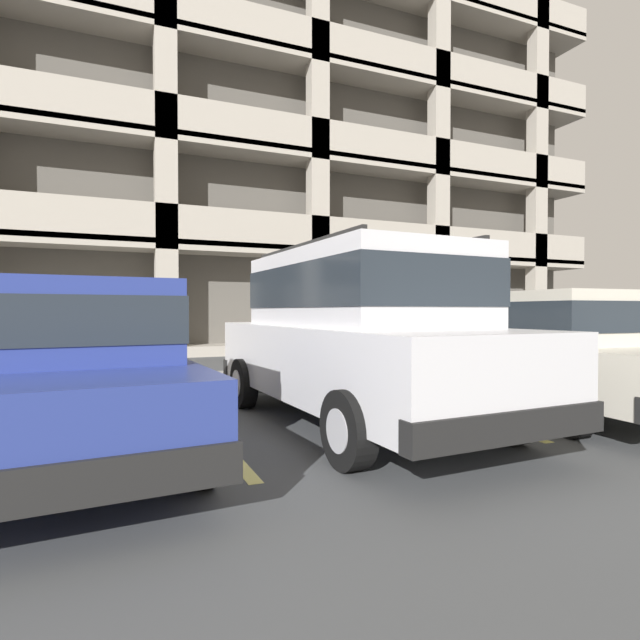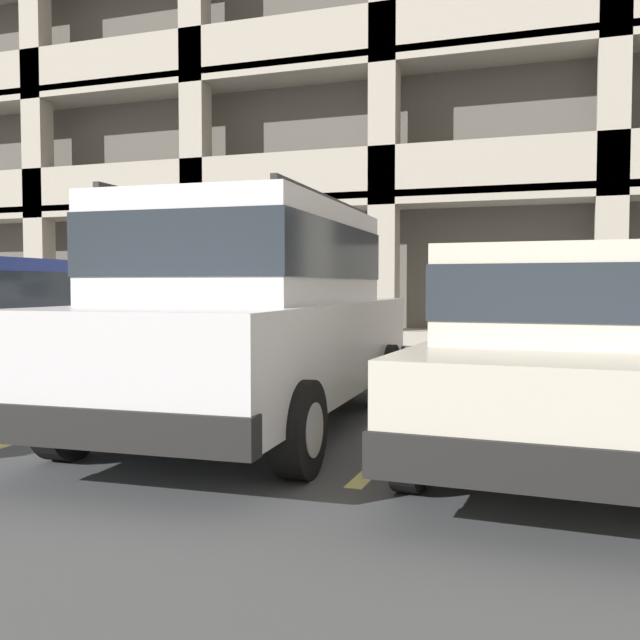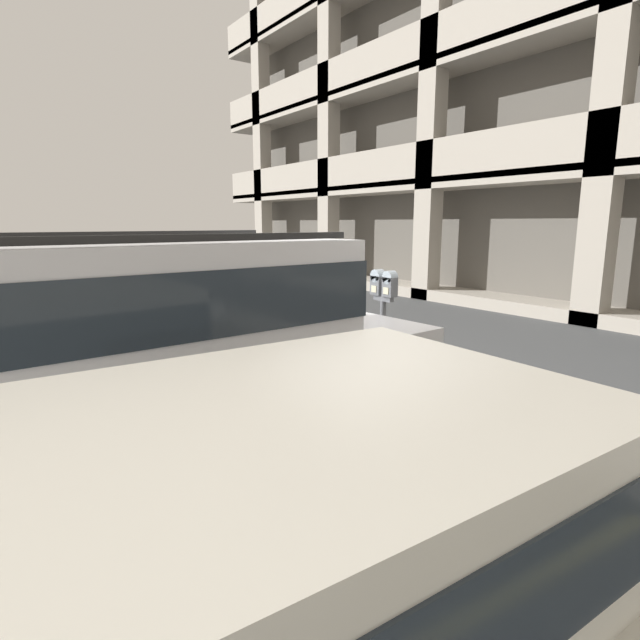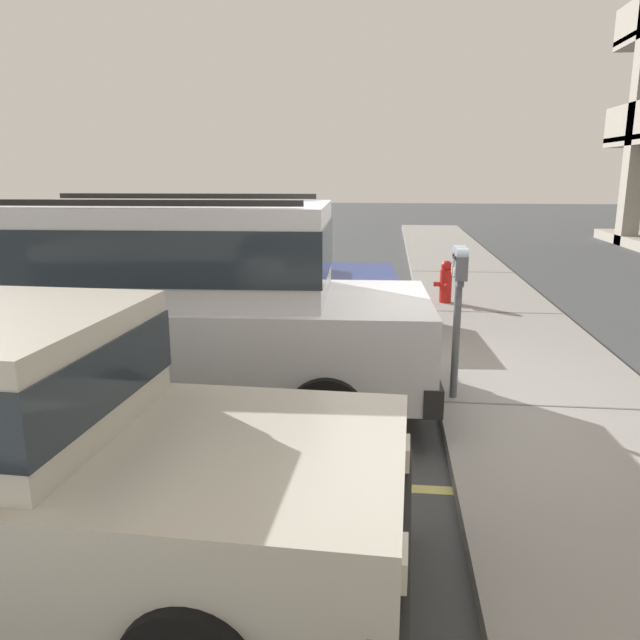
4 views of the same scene
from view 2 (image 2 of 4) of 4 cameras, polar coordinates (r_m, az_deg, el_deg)
name	(u,v)px [view 2 (image 2 of 4)]	position (r m, az deg, el deg)	size (l,w,h in m)	color
ground_plane	(323,396)	(8.61, 0.26, -6.10)	(80.00, 80.00, 0.10)	#444749
sidewalk	(354,374)	(9.82, 2.72, -4.35)	(40.00, 2.20, 0.12)	gray
parking_stall_lines	(424,420)	(6.89, 8.34, -7.93)	(12.04, 4.80, 0.01)	#DBD16B
silver_suv	(254,307)	(6.33, -5.34, 1.03)	(2.16, 4.86, 2.03)	silver
dark_hatchback	(563,348)	(5.56, 18.85, -2.11)	(1.96, 4.54, 1.54)	beige
parking_meter_near	(321,291)	(8.89, 0.09, 2.34)	(0.35, 0.12, 1.46)	#595B60
parking_garage	(429,63)	(21.56, 8.74, 19.63)	(32.00, 10.00, 16.25)	#5C5851
fire_hydrant	(42,340)	(11.47, -21.38, -1.48)	(0.30, 0.30, 0.70)	red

